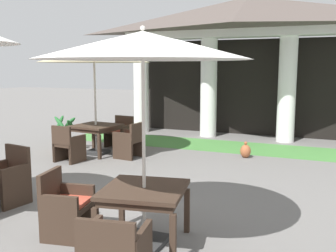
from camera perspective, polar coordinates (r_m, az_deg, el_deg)
The scene contains 14 objects.
ground_plane at distance 5.55m, azimuth -5.84°, elevation -14.76°, with size 60.00×60.00×0.00m, color slate.
background_pavilion at distance 12.35m, azimuth 11.67°, elevation 13.24°, with size 8.37×2.86×4.26m.
lawn_strip at distance 11.05m, azimuth 9.59°, elevation -3.02°, with size 10.17×1.68×0.01m, color #47843D.
patio_table_near_foreground at distance 10.15m, azimuth -10.44°, elevation -0.38°, with size 1.13×1.13×0.74m.
patio_umbrella_near_foreground at distance 10.03m, azimuth -10.72°, elevation 9.85°, with size 2.78×2.78×2.69m.
patio_chair_near_foreground_east at distance 9.58m, azimuth -5.63°, elevation -2.22°, with size 0.61×0.60×0.87m.
patio_chair_near_foreground_north at distance 10.99m, azimuth -7.04°, elevation -0.90°, with size 0.68×0.65×0.84m.
patio_chair_near_foreground_south at distance 9.43m, azimuth -14.33°, elevation -2.67°, with size 0.61×0.59×0.87m.
patio_table_mid_left at distance 4.91m, azimuth -3.48°, elevation -9.99°, with size 1.15×1.15×0.73m.
patio_umbrella_mid_left at distance 4.66m, azimuth -3.68°, elevation 11.37°, with size 2.55×2.55×2.67m.
patio_chair_mid_left_west at distance 5.36m, azimuth -14.72°, elevation -11.27°, with size 0.63×0.65×0.87m.
patio_chair_mid_right_north at distance 6.90m, azimuth -22.26°, elevation -7.00°, with size 0.68×0.63×0.92m.
potted_palm_left_edge at distance 10.76m, azimuth -14.70°, elevation -2.11°, with size 0.53×0.54×0.96m.
terracotta_urn at distance 9.78m, azimuth 11.22°, elevation -3.58°, with size 0.26×0.26×0.41m.
Camera 1 is at (2.49, -4.45, 2.19)m, focal length 41.88 mm.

